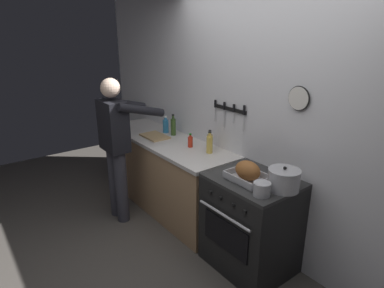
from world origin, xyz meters
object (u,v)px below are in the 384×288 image
Objects in this scene: roasting_pan at (248,172)px; bottle_cooking_oil at (210,144)px; cutting_board at (155,136)px; bottle_olive_oil at (173,126)px; bottle_vinegar at (210,142)px; saucepan at (262,189)px; stock_pot at (284,180)px; stove at (250,223)px; bottle_hot_sauce at (190,142)px; person_cook at (116,142)px; bottle_dish_soap at (166,126)px.

roasting_pan is 1.48× the size of bottle_cooking_oil.
bottle_olive_oil is (0.07, 0.23, 0.10)m from cutting_board.
bottle_cooking_oil reaches higher than bottle_vinegar.
saucepan is 0.61× the size of bottle_vinegar.
stock_pot is at bearing 80.58° from saucepan.
saucepan is 1.81m from cutting_board.
stove is 0.92m from bottle_cooking_oil.
stock_pot reaches higher than bottle_hot_sauce.
saucepan reaches higher than stove.
bottle_dish_soap is at bearing -3.29° from person_cook.
bottle_dish_soap is at bearing 110.55° from cutting_board.
bottle_cooking_oil is at bearing -2.38° from bottle_dish_soap.
bottle_dish_soap is 0.15m from bottle_olive_oil.
bottle_cooking_oil reaches higher than saucepan.
bottle_dish_soap is (-0.11, 0.73, 0.04)m from person_cook.
roasting_pan is at bearing -17.25° from bottle_vinegar.
person_cook is at bearing -81.67° from bottle_dish_soap.
bottle_hot_sauce is at bearing 12.90° from cutting_board.
roasting_pan is 1.50m from bottle_olive_oil.
roasting_pan is 0.98× the size of cutting_board.
person_cook is 1.92m from stock_pot.
stock_pot is at bearing -3.24° from bottle_dish_soap.
bottle_cooking_oil reaches higher than stock_pot.
person_cook is 10.63× the size of bottle_hot_sauce.
cutting_board is (-1.55, 0.01, -0.07)m from roasting_pan.
bottle_olive_oil is (-0.48, 0.10, 0.05)m from bottle_hot_sauce.
bottle_cooking_oil is (-0.98, 0.29, 0.04)m from saucepan.
stove is 2.50× the size of cutting_board.
stock_pot is at bearing 20.62° from roasting_pan.
stock_pot is 1.02m from bottle_cooking_oil.
stove is at bearing -8.49° from bottle_cooking_oil.
cutting_board is at bearing -8.67° from person_cook.
roasting_pan is at bearing -8.96° from bottle_olive_oil.
bottle_cooking_oil is 1.12× the size of bottle_dish_soap.
saucepan is 0.52× the size of bottle_olive_oil.
bottle_olive_oil is (-1.74, 0.34, 0.06)m from saucepan.
cutting_board is 1.52× the size of bottle_cooking_oil.
stock_pot is at bearing -3.97° from bottle_olive_oil.
bottle_hot_sauce reaches higher than cutting_board.
bottle_vinegar is at bearing 161.31° from saucepan.
bottle_dish_soap reaches higher than stock_pot.
bottle_cooking_oil is at bearing -60.97° from person_cook.
stock_pot is 1.67× the size of bottle_hot_sauce.
bottle_olive_oil reaches higher than stock_pot.
bottle_hot_sauce is 0.74× the size of bottle_dish_soap.
saucepan is at bearing -99.42° from stock_pot.
bottle_cooking_oil is 1.52× the size of bottle_hot_sauce.
stove is 1.71m from person_cook.
bottle_hot_sauce reaches higher than saucepan.
roasting_pan is 1.64m from bottle_dish_soap.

